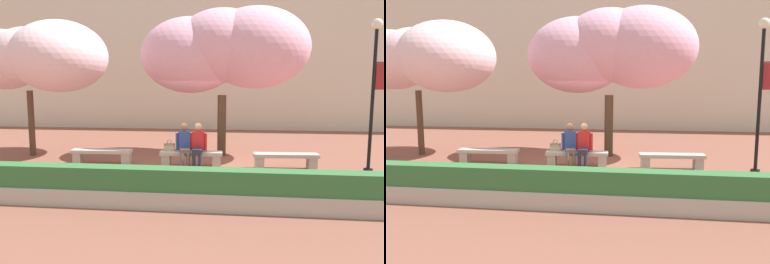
% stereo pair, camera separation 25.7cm
% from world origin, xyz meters
% --- Properties ---
extents(ground_plane, '(100.00, 100.00, 0.00)m').
position_xyz_m(ground_plane, '(0.00, 0.00, 0.00)').
color(ground_plane, brown).
extents(building_facade, '(28.00, 4.00, 8.29)m').
position_xyz_m(building_facade, '(0.00, 10.80, 4.14)').
color(building_facade, beige).
rests_on(building_facade, ground).
extents(stone_bench_west_end, '(1.84, 0.52, 0.45)m').
position_xyz_m(stone_bench_west_end, '(-2.71, -0.00, 0.30)').
color(stone_bench_west_end, '#ADA89E').
rests_on(stone_bench_west_end, ground).
extents(stone_bench_near_west, '(1.84, 0.52, 0.45)m').
position_xyz_m(stone_bench_near_west, '(0.00, 0.00, 0.30)').
color(stone_bench_near_west, '#ADA89E').
rests_on(stone_bench_near_west, ground).
extents(stone_bench_center, '(1.84, 0.52, 0.45)m').
position_xyz_m(stone_bench_center, '(2.71, 0.00, 0.30)').
color(stone_bench_center, '#ADA89E').
rests_on(stone_bench_center, ground).
extents(person_seated_left, '(0.50, 0.73, 1.29)m').
position_xyz_m(person_seated_left, '(-0.19, -0.05, 0.70)').
color(person_seated_left, black).
rests_on(person_seated_left, ground).
extents(person_seated_right, '(0.51, 0.68, 1.29)m').
position_xyz_m(person_seated_right, '(0.21, -0.05, 0.70)').
color(person_seated_right, black).
rests_on(person_seated_right, ground).
extents(handbag, '(0.30, 0.15, 0.34)m').
position_xyz_m(handbag, '(-0.66, 0.03, 0.58)').
color(handbag, tan).
rests_on(handbag, stone_bench_near_west).
extents(cherry_tree_main, '(5.52, 3.39, 4.85)m').
position_xyz_m(cherry_tree_main, '(0.87, 1.78, 3.50)').
color(cherry_tree_main, '#473323').
rests_on(cherry_tree_main, ground).
extents(cherry_tree_secondary, '(4.93, 3.38, 4.48)m').
position_xyz_m(cherry_tree_secondary, '(-5.29, 1.28, 3.29)').
color(cherry_tree_secondary, '#513828').
rests_on(cherry_tree_secondary, ground).
extents(lamp_post_with_banner, '(0.54, 0.28, 4.11)m').
position_xyz_m(lamp_post_with_banner, '(4.92, -0.19, 2.46)').
color(lamp_post_with_banner, black).
rests_on(lamp_post_with_banner, ground).
extents(planter_hedge_foreground, '(11.79, 0.50, 0.80)m').
position_xyz_m(planter_hedge_foreground, '(0.00, -3.65, 0.39)').
color(planter_hedge_foreground, '#ADA89E').
rests_on(planter_hedge_foreground, ground).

